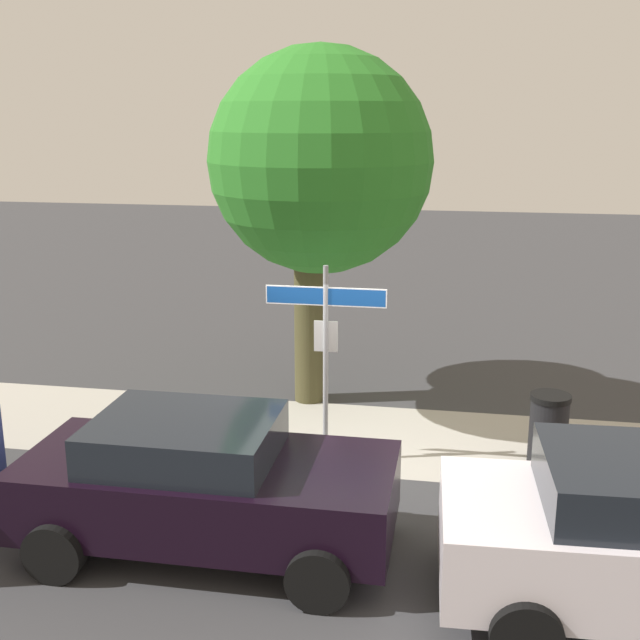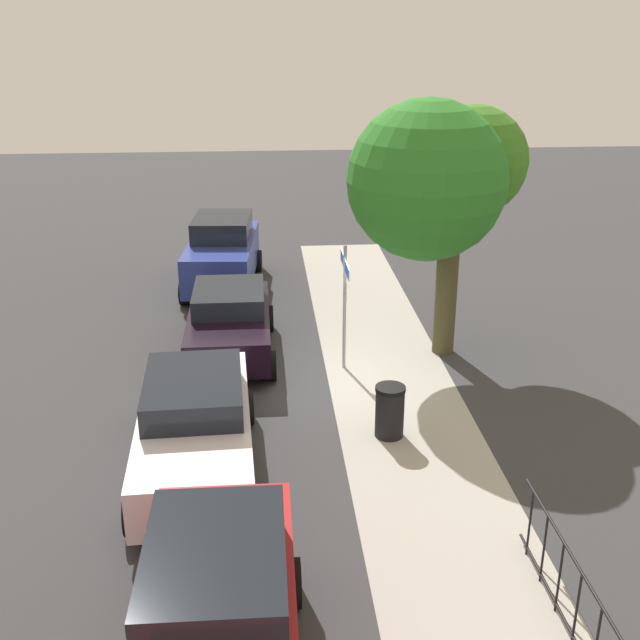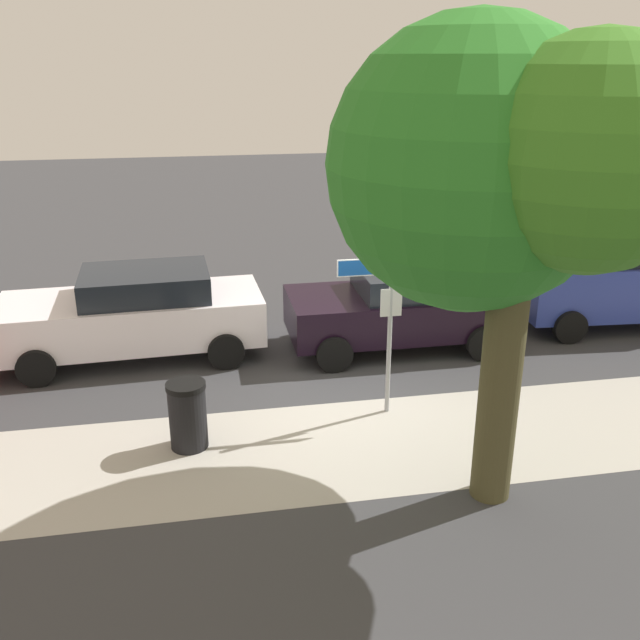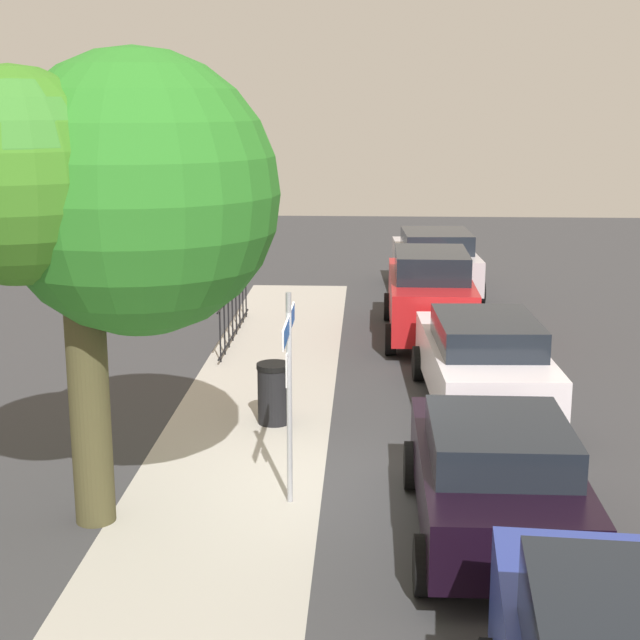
{
  "view_description": "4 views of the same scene",
  "coord_description": "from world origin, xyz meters",
  "px_view_note": "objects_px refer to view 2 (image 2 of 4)",
  "views": [
    {
      "loc": [
        1.37,
        -9.57,
        4.66
      ],
      "look_at": [
        -0.45,
        0.59,
        1.96
      ],
      "focal_mm": 44.48,
      "sensor_mm": 36.0,
      "label": 1
    },
    {
      "loc": [
        14.89,
        -1.32,
        7.08
      ],
      "look_at": [
        0.55,
        -0.19,
        1.46
      ],
      "focal_mm": 43.49,
      "sensor_mm": 36.0,
      "label": 2
    },
    {
      "loc": [
        2.42,
        9.62,
        5.13
      ],
      "look_at": [
        0.62,
        -0.07,
        1.39
      ],
      "focal_mm": 39.09,
      "sensor_mm": 36.0,
      "label": 3
    },
    {
      "loc": [
        -11.54,
        -0.56,
        5.04
      ],
      "look_at": [
        0.73,
        0.07,
        2.15
      ],
      "focal_mm": 52.81,
      "sensor_mm": 36.0,
      "label": 4
    }
  ],
  "objects_px": {
    "car_white": "(195,426)",
    "trash_bin": "(390,411)",
    "shade_tree": "(442,176)",
    "car_black": "(230,321)",
    "car_blue": "(222,253)",
    "car_red": "(217,633)",
    "street_sign": "(345,285)"
  },
  "relations": [
    {
      "from": "car_white",
      "to": "trash_bin",
      "type": "distance_m",
      "value": 3.52
    },
    {
      "from": "shade_tree",
      "to": "car_black",
      "type": "bearing_deg",
      "value": -93.98
    },
    {
      "from": "car_blue",
      "to": "car_red",
      "type": "height_order",
      "value": "car_blue"
    },
    {
      "from": "car_black",
      "to": "street_sign",
      "type": "bearing_deg",
      "value": 69.81
    },
    {
      "from": "trash_bin",
      "to": "shade_tree",
      "type": "bearing_deg",
      "value": 156.27
    },
    {
      "from": "car_blue",
      "to": "car_white",
      "type": "height_order",
      "value": "car_blue"
    },
    {
      "from": "car_black",
      "to": "car_white",
      "type": "distance_m",
      "value": 4.81
    },
    {
      "from": "shade_tree",
      "to": "car_black",
      "type": "distance_m",
      "value": 5.59
    },
    {
      "from": "car_red",
      "to": "trash_bin",
      "type": "relative_size",
      "value": 4.64
    },
    {
      "from": "car_blue",
      "to": "trash_bin",
      "type": "height_order",
      "value": "car_blue"
    },
    {
      "from": "car_blue",
      "to": "car_white",
      "type": "xyz_separation_m",
      "value": [
        9.59,
        -0.09,
        -0.15
      ]
    },
    {
      "from": "car_white",
      "to": "car_red",
      "type": "distance_m",
      "value": 4.84
    },
    {
      "from": "trash_bin",
      "to": "car_blue",
      "type": "bearing_deg",
      "value": -159.25
    },
    {
      "from": "street_sign",
      "to": "car_blue",
      "type": "bearing_deg",
      "value": -153.85
    },
    {
      "from": "shade_tree",
      "to": "car_red",
      "type": "relative_size",
      "value": 1.24
    },
    {
      "from": "car_black",
      "to": "car_white",
      "type": "height_order",
      "value": "car_white"
    },
    {
      "from": "shade_tree",
      "to": "car_red",
      "type": "height_order",
      "value": "shade_tree"
    },
    {
      "from": "car_blue",
      "to": "car_red",
      "type": "xyz_separation_m",
      "value": [
        14.4,
        0.49,
        -0.01
      ]
    },
    {
      "from": "shade_tree",
      "to": "car_white",
      "type": "xyz_separation_m",
      "value": [
        4.48,
        -4.97,
        -3.19
      ]
    },
    {
      "from": "car_white",
      "to": "car_red",
      "type": "height_order",
      "value": "car_red"
    },
    {
      "from": "street_sign",
      "to": "car_white",
      "type": "distance_m",
      "value": 4.96
    },
    {
      "from": "shade_tree",
      "to": "car_red",
      "type": "bearing_deg",
      "value": -25.31
    },
    {
      "from": "car_blue",
      "to": "car_red",
      "type": "distance_m",
      "value": 14.4
    },
    {
      "from": "street_sign",
      "to": "car_blue",
      "type": "relative_size",
      "value": 0.63
    },
    {
      "from": "street_sign",
      "to": "shade_tree",
      "type": "xyz_separation_m",
      "value": [
        -0.59,
        2.08,
        2.14
      ]
    },
    {
      "from": "car_blue",
      "to": "car_white",
      "type": "bearing_deg",
      "value": 3.66
    },
    {
      "from": "street_sign",
      "to": "car_black",
      "type": "xyz_separation_m",
      "value": [
        -0.91,
        -2.47,
        -1.1
      ]
    },
    {
      "from": "trash_bin",
      "to": "street_sign",
      "type": "bearing_deg",
      "value": -170.57
    },
    {
      "from": "car_white",
      "to": "car_black",
      "type": "bearing_deg",
      "value": 172.57
    },
    {
      "from": "car_black",
      "to": "car_white",
      "type": "xyz_separation_m",
      "value": [
        4.79,
        -0.42,
        0.04
      ]
    },
    {
      "from": "street_sign",
      "to": "car_white",
      "type": "xyz_separation_m",
      "value": [
        3.89,
        -2.89,
        -1.06
      ]
    },
    {
      "from": "shade_tree",
      "to": "street_sign",
      "type": "bearing_deg",
      "value": -74.1
    }
  ]
}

